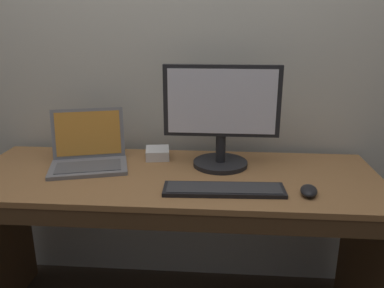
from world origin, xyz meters
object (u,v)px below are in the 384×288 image
object	(u,v)px
wired_keyboard	(224,189)
laptop_space_gray	(89,157)
external_drive_box	(158,153)
external_monitor	(221,116)
computer_mouse	(309,191)

from	to	relation	value
wired_keyboard	laptop_space_gray	bearing A→B (deg)	159.60
laptop_space_gray	external_drive_box	bearing A→B (deg)	25.72
external_monitor	external_drive_box	bearing A→B (deg)	162.98
external_monitor	wired_keyboard	world-z (taller)	external_monitor
laptop_space_gray	external_drive_box	size ratio (longest dim) A/B	3.07
external_drive_box	external_monitor	bearing A→B (deg)	-17.02
laptop_space_gray	external_drive_box	xyz separation A→B (m)	(0.30, 0.14, -0.02)
wired_keyboard	external_drive_box	distance (m)	0.50
wired_keyboard	computer_mouse	world-z (taller)	computer_mouse
external_monitor	external_drive_box	size ratio (longest dim) A/B	3.98
external_monitor	external_drive_box	xyz separation A→B (m)	(-0.31, 0.09, -0.21)
laptop_space_gray	wired_keyboard	distance (m)	0.66
laptop_space_gray	wired_keyboard	bearing A→B (deg)	-20.40
wired_keyboard	computer_mouse	bearing A→B (deg)	-0.92
wired_keyboard	external_drive_box	size ratio (longest dim) A/B	3.73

